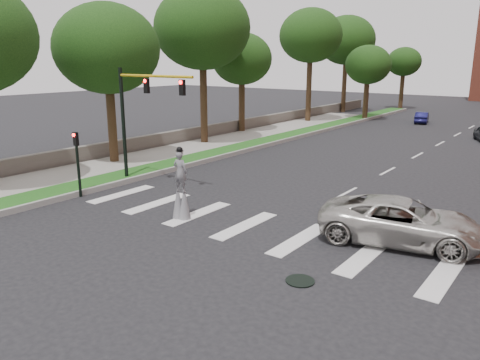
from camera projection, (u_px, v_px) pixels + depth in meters
ground_plane at (257, 240)px, 17.63m from camera, size 160.00×160.00×0.00m
grass_median at (280, 138)px, 39.78m from camera, size 2.00×60.00×0.25m
median_curb at (290, 139)px, 39.17m from camera, size 0.20×60.00×0.28m
sidewalk_left at (171, 152)px, 33.77m from camera, size 4.00×60.00×0.18m
stone_wall at (242, 125)px, 44.41m from camera, size 0.50×56.00×1.10m
manhole at (300, 281)px, 14.34m from camera, size 0.90×0.90×0.04m
traffic_signal at (137, 108)px, 24.59m from camera, size 5.30×0.23×6.20m
secondary_signal at (78, 158)px, 22.72m from camera, size 0.25×0.21×3.23m
stilt_performer at (181, 190)px, 19.72m from camera, size 0.84×0.57×3.13m
suv_crossing at (402, 221)px, 17.19m from camera, size 6.41×3.98×1.66m
car_mid at (422, 117)px, 49.98m from camera, size 1.98×3.78×1.18m
tree_1 at (107, 49)px, 28.81m from camera, size 6.51×6.51×10.02m
tree_2 at (202, 29)px, 35.47m from camera, size 7.37×7.37×12.05m
tree_3 at (242, 59)px, 41.88m from camera, size 5.42×5.42×8.97m
tree_4 at (311, 36)px, 48.51m from camera, size 6.55×6.55×11.80m
tree_5 at (347, 40)px, 58.42m from camera, size 7.12×7.12×11.97m
tree_6 at (368, 65)px, 50.92m from camera, size 4.95×4.95×8.16m
tree_7 at (404, 62)px, 62.66m from camera, size 4.51×4.51×8.24m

